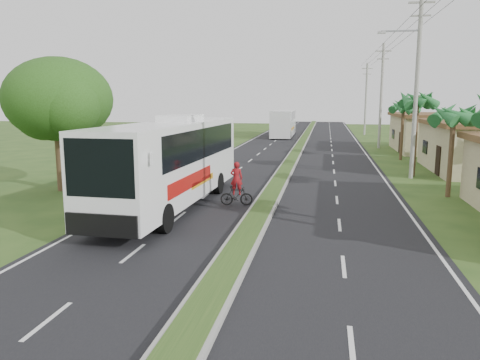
# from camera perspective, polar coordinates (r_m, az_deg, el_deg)

# --- Properties ---
(ground) EXTENTS (180.00, 180.00, 0.00)m
(ground) POSITION_cam_1_polar(r_m,az_deg,el_deg) (15.47, -0.74, -9.73)
(ground) COLOR #284619
(ground) RESTS_ON ground
(road_asphalt) EXTENTS (14.00, 160.00, 0.02)m
(road_asphalt) POSITION_cam_1_polar(r_m,az_deg,el_deg) (34.81, 5.62, 1.18)
(road_asphalt) COLOR black
(road_asphalt) RESTS_ON ground
(median_strip) EXTENTS (1.20, 160.00, 0.18)m
(median_strip) POSITION_cam_1_polar(r_m,az_deg,el_deg) (34.80, 5.63, 1.34)
(median_strip) COLOR gray
(median_strip) RESTS_ON ground
(lane_edge_left) EXTENTS (0.12, 160.00, 0.01)m
(lane_edge_left) POSITION_cam_1_polar(r_m,az_deg,el_deg) (35.98, -5.07, 1.46)
(lane_edge_left) COLOR silver
(lane_edge_left) RESTS_ON ground
(lane_edge_right) EXTENTS (0.12, 160.00, 0.01)m
(lane_edge_right) POSITION_cam_1_polar(r_m,az_deg,el_deg) (34.91, 16.65, 0.83)
(lane_edge_right) COLOR silver
(lane_edge_right) RESTS_ON ground
(shop_far) EXTENTS (8.60, 11.60, 3.82)m
(shop_far) POSITION_cam_1_polar(r_m,az_deg,el_deg) (51.64, 22.97, 5.38)
(shop_far) COLOR tan
(shop_far) RESTS_ON ground
(palm_verge_b) EXTENTS (2.40, 2.40, 5.05)m
(palm_verge_b) POSITION_cam_1_polar(r_m,az_deg,el_deg) (27.13, 24.62, 7.17)
(palm_verge_b) COLOR #473321
(palm_verge_b) RESTS_ON ground
(palm_verge_c) EXTENTS (2.40, 2.40, 5.85)m
(palm_verge_c) POSITION_cam_1_polar(r_m,az_deg,el_deg) (33.84, 20.83, 9.05)
(palm_verge_c) COLOR #473321
(palm_verge_c) RESTS_ON ground
(palm_verge_d) EXTENTS (2.40, 2.40, 5.25)m
(palm_verge_d) POSITION_cam_1_polar(r_m,az_deg,el_deg) (42.81, 19.31, 8.38)
(palm_verge_d) COLOR #473321
(palm_verge_d) RESTS_ON ground
(shade_tree) EXTENTS (6.30, 6.00, 7.54)m
(shade_tree) POSITION_cam_1_polar(r_m,az_deg,el_deg) (28.55, -21.42, 8.81)
(shade_tree) COLOR #473321
(shade_tree) RESTS_ON ground
(utility_pole_b) EXTENTS (3.20, 0.28, 12.00)m
(utility_pole_b) POSITION_cam_1_polar(r_m,az_deg,el_deg) (32.82, 20.69, 11.04)
(utility_pole_b) COLOR gray
(utility_pole_b) RESTS_ON ground
(utility_pole_c) EXTENTS (1.60, 0.28, 11.00)m
(utility_pole_c) POSITION_cam_1_polar(r_m,az_deg,el_deg) (52.62, 16.84, 9.89)
(utility_pole_c) COLOR gray
(utility_pole_c) RESTS_ON ground
(utility_pole_d) EXTENTS (1.60, 0.28, 10.50)m
(utility_pole_d) POSITION_cam_1_polar(r_m,az_deg,el_deg) (72.54, 15.10, 9.61)
(utility_pole_d) COLOR gray
(utility_pole_d) RESTS_ON ground
(coach_bus_main) EXTENTS (3.36, 13.79, 4.43)m
(coach_bus_main) POSITION_cam_1_polar(r_m,az_deg,el_deg) (22.72, -8.24, 2.75)
(coach_bus_main) COLOR white
(coach_bus_main) RESTS_ON ground
(coach_bus_far) EXTENTS (2.95, 12.72, 3.69)m
(coach_bus_far) POSITION_cam_1_polar(r_m,az_deg,el_deg) (67.45, 5.34, 7.09)
(coach_bus_far) COLOR silver
(coach_bus_far) RESTS_ON ground
(motorcyclist) EXTENTS (1.63, 0.66, 2.19)m
(motorcyclist) POSITION_cam_1_polar(r_m,az_deg,el_deg) (22.97, -0.43, -1.20)
(motorcyclist) COLOR black
(motorcyclist) RESTS_ON ground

